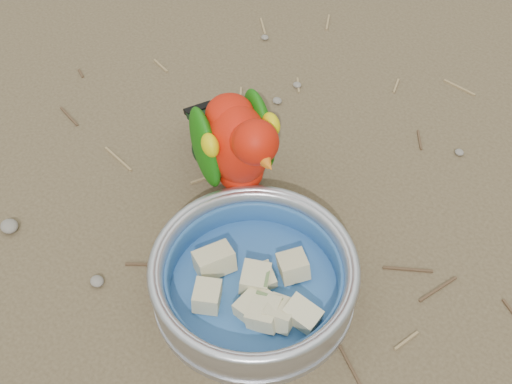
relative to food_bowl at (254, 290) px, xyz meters
The scene contains 6 objects.
ground 0.05m from the food_bowl, 112.35° to the left, with size 60.00×60.00×0.00m, color brown.
food_bowl is the anchor object (origin of this frame).
bowl_wall 0.03m from the food_bowl, ahead, with size 0.24×0.24×0.04m, color #B2B2BA, non-canonical shape.
fruit_wedges 0.02m from the food_bowl, behind, with size 0.14×0.14×0.03m, color #C7BB8C, non-canonical shape.
lory_parrot 0.17m from the food_bowl, 137.59° to the left, with size 0.10×0.21×0.17m, color #BD1606, non-canonical shape.
ground_debris 0.06m from the food_bowl, 84.16° to the left, with size 0.90×0.80×0.01m, color olive, non-canonical shape.
Camera 1 is at (0.31, -0.39, 0.73)m, focal length 50.00 mm.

